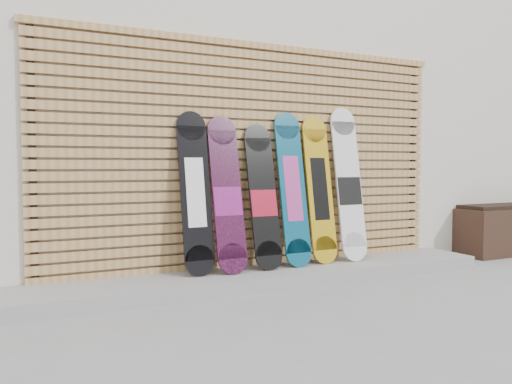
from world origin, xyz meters
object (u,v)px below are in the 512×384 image
snowboard_3 (292,188)px  snowboard_5 (349,185)px  snowboard_0 (195,192)px  snowboard_2 (263,197)px  snowboard_1 (227,195)px  planter_box (503,229)px  snowboard_4 (319,189)px

snowboard_3 → snowboard_5: bearing=0.5°
snowboard_0 → snowboard_5: size_ratio=0.93×
snowboard_0 → snowboard_3: 0.99m
snowboard_2 → snowboard_1: bearing=-178.5°
planter_box → snowboard_3: snowboard_3 is taller
snowboard_3 → snowboard_1: bearing=-178.6°
snowboard_3 → snowboard_5: (0.67, 0.01, 0.03)m
snowboard_3 → snowboard_4: 0.32m
planter_box → snowboard_5: size_ratio=0.86×
snowboard_2 → snowboard_5: 1.00m
snowboard_3 → snowboard_2: bearing=-178.6°
planter_box → snowboard_2: 3.42m
planter_box → snowboard_0: size_ratio=0.93×
snowboard_5 → snowboard_0: bearing=179.8°
snowboard_4 → snowboard_5: 0.35m
planter_box → snowboard_4: (-2.74, -0.02, 0.56)m
snowboard_2 → snowboard_3: snowboard_3 is taller
snowboard_2 → snowboard_5: snowboard_5 is taller
planter_box → snowboard_3: size_ratio=0.91×
snowboard_2 → snowboard_5: size_ratio=0.87×
snowboard_1 → snowboard_4: size_ratio=0.97×
planter_box → snowboard_1: 3.80m
snowboard_1 → snowboard_4: (1.02, 0.03, 0.03)m
snowboard_3 → snowboard_4: snowboard_3 is taller
snowboard_5 → planter_box: bearing=0.8°
planter_box → snowboard_0: bearing=-179.6°
snowboard_0 → snowboard_2: bearing=-1.8°
snowboard_4 → snowboard_1: bearing=-178.1°
snowboard_0 → snowboard_2: (0.67, -0.02, -0.06)m
snowboard_3 → snowboard_5: 0.67m
planter_box → snowboard_1: snowboard_1 is taller
planter_box → snowboard_4: 2.80m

